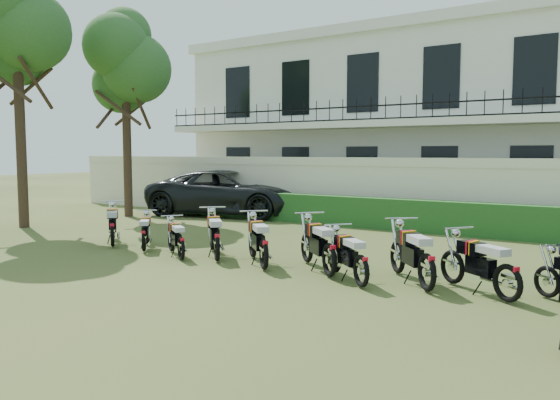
{
  "coord_description": "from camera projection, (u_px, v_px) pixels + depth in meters",
  "views": [
    {
      "loc": [
        7.44,
        -9.3,
        2.48
      ],
      "look_at": [
        -0.13,
        2.19,
        1.27
      ],
      "focal_mm": 35.0,
      "sensor_mm": 36.0,
      "label": 1
    }
  ],
  "objects": [
    {
      "name": "ground",
      "position": [
        230.0,
        265.0,
        12.03
      ],
      "size": [
        100.0,
        100.0,
        0.0
      ],
      "primitive_type": "plane",
      "color": "#34481C",
      "rests_on": "ground"
    },
    {
      "name": "perimeter_wall",
      "position": [
        377.0,
        191.0,
        18.58
      ],
      "size": [
        30.0,
        0.35,
        2.3
      ],
      "color": "beige",
      "rests_on": "ground"
    },
    {
      "name": "hedge",
      "position": [
        395.0,
        214.0,
        17.43
      ],
      "size": [
        18.0,
        0.6,
        1.0
      ],
      "primitive_type": "cube",
      "color": "#1B4D1C",
      "rests_on": "ground"
    },
    {
      "name": "building",
      "position": [
        434.0,
        123.0,
        23.32
      ],
      "size": [
        20.4,
        9.6,
        7.4
      ],
      "color": "silver",
      "rests_on": "ground"
    },
    {
      "name": "tree_west_mid",
      "position": [
        16.0,
        21.0,
        17.46
      ],
      "size": [
        3.4,
        3.2,
        8.82
      ],
      "color": "#473323",
      "rests_on": "ground"
    },
    {
      "name": "tree_west_near",
      "position": [
        126.0,
        62.0,
        20.58
      ],
      "size": [
        3.4,
        3.2,
        7.9
      ],
      "color": "#473323",
      "rests_on": "ground"
    },
    {
      "name": "motorcycle_0",
      "position": [
        112.0,
        228.0,
        14.13
      ],
      "size": [
        1.61,
        1.39,
        1.1
      ],
      "rotation": [
        0.0,
        0.0,
        0.87
      ],
      "color": "black",
      "rests_on": "ground"
    },
    {
      "name": "motorcycle_1",
      "position": [
        144.0,
        235.0,
        13.48
      ],
      "size": [
        1.24,
        1.31,
        0.94
      ],
      "rotation": [
        0.0,
        0.0,
        0.75
      ],
      "color": "black",
      "rests_on": "ground"
    },
    {
      "name": "motorcycle_2",
      "position": [
        181.0,
        242.0,
        12.43
      ],
      "size": [
        1.45,
        1.03,
        0.92
      ],
      "rotation": [
        0.0,
        0.0,
        0.97
      ],
      "color": "black",
      "rests_on": "ground"
    },
    {
      "name": "motorcycle_3",
      "position": [
        217.0,
        240.0,
        12.26
      ],
      "size": [
        1.52,
        1.54,
        1.12
      ],
      "rotation": [
        0.0,
        0.0,
        0.78
      ],
      "color": "black",
      "rests_on": "ground"
    },
    {
      "name": "motorcycle_4",
      "position": [
        264.0,
        247.0,
        11.35
      ],
      "size": [
        1.55,
        1.51,
        1.13
      ],
      "rotation": [
        0.0,
        0.0,
        0.8
      ],
      "color": "black",
      "rests_on": "ground"
    },
    {
      "name": "motorcycle_5",
      "position": [
        329.0,
        251.0,
        10.72
      ],
      "size": [
        1.65,
        1.48,
        1.15
      ],
      "rotation": [
        0.0,
        0.0,
        0.84
      ],
      "color": "black",
      "rests_on": "ground"
    },
    {
      "name": "motorcycle_6",
      "position": [
        361.0,
        263.0,
        9.9
      ],
      "size": [
        1.49,
        1.29,
        1.02
      ],
      "rotation": [
        0.0,
        0.0,
        0.86
      ],
      "color": "black",
      "rests_on": "ground"
    },
    {
      "name": "motorcycle_7",
      "position": [
        427.0,
        263.0,
        9.59
      ],
      "size": [
        1.49,
        1.66,
        1.16
      ],
      "rotation": [
        0.0,
        0.0,
        0.72
      ],
      "color": "black",
      "rests_on": "ground"
    },
    {
      "name": "motorcycle_8",
      "position": [
        508.0,
        274.0,
        8.9
      ],
      "size": [
        1.7,
        1.22,
        1.09
      ],
      "rotation": [
        0.0,
        0.0,
        0.96
      ],
      "color": "black",
      "rests_on": "ground"
    },
    {
      "name": "suv",
      "position": [
        229.0,
        193.0,
        21.45
      ],
      "size": [
        6.9,
        4.44,
        1.77
      ],
      "primitive_type": "imported",
      "rotation": [
        0.0,
        0.0,
        1.82
      ],
      "color": "black",
      "rests_on": "ground"
    }
  ]
}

